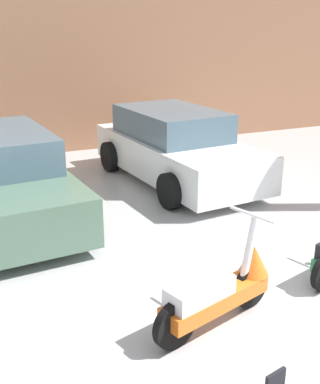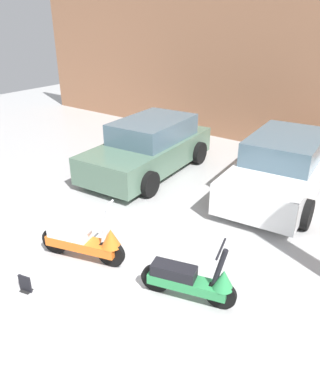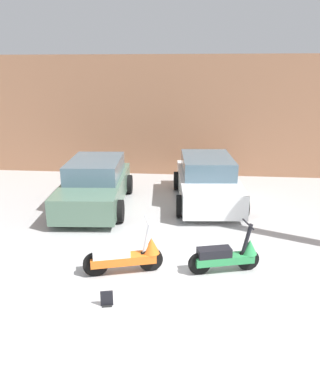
% 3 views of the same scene
% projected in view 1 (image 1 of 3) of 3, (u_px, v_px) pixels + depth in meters
% --- Properties ---
extents(ground_plane, '(28.00, 28.00, 0.00)m').
position_uv_depth(ground_plane, '(317.00, 337.00, 4.41)').
color(ground_plane, '#B2B2B2').
extents(wall_back, '(19.60, 0.12, 4.14)m').
position_uv_depth(wall_back, '(83.00, 56.00, 10.39)').
color(wall_back, '#9E6B4C').
rests_on(wall_back, ground_plane).
extents(scooter_front_left, '(1.44, 0.69, 1.03)m').
position_uv_depth(scooter_front_left, '(221.00, 289.00, 4.51)').
color(scooter_front_left, black).
rests_on(scooter_front_left, ground_plane).
extents(car_rear_left, '(2.04, 3.87, 1.28)m').
position_uv_depth(car_rear_left, '(2.00, 178.00, 6.94)').
color(car_rear_left, '#51705B').
rests_on(car_rear_left, ground_plane).
extents(car_rear_center, '(2.08, 3.89, 1.28)m').
position_uv_depth(car_rear_center, '(176.00, 147.00, 8.69)').
color(car_rear_center, white).
rests_on(car_rear_center, ground_plane).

